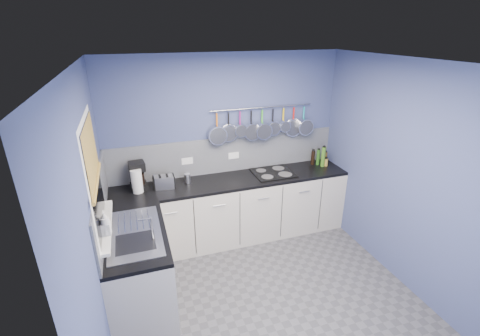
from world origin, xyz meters
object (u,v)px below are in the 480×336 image
soap_bottle_a (105,223)px  canister (187,178)px  toaster (164,182)px  paper_towel (137,181)px  coffee_maker (138,176)px  hob (273,173)px  soap_bottle_b (106,226)px

soap_bottle_a → canister: 1.53m
toaster → paper_towel: bearing=-171.1°
paper_towel → toaster: paper_towel is taller
soap_bottle_a → paper_towel: size_ratio=0.81×
coffee_maker → canister: coffee_maker is taller
canister → hob: bearing=-4.2°
soap_bottle_b → paper_towel: size_ratio=0.58×
soap_bottle_b → hob: soap_bottle_b is taller
toaster → canister: bearing=18.0°
soap_bottle_b → hob: (2.12, 1.10, -0.23)m
paper_towel → canister: bearing=8.3°
hob → soap_bottle_b: bearing=-152.5°
canister → soap_bottle_a: bearing=-128.4°
soap_bottle_b → coffee_maker: (0.33, 1.19, -0.06)m
coffee_maker → toaster: 0.32m
soap_bottle_a → canister: size_ratio=2.03×
soap_bottle_a → paper_towel: (0.31, 1.10, -0.12)m
paper_towel → hob: paper_towel is taller
soap_bottle_a → toaster: size_ratio=0.97×
coffee_maker → soap_bottle_a: bearing=-111.9°
coffee_maker → toaster: (0.30, -0.07, -0.10)m
coffee_maker → canister: 0.62m
canister → hob: canister is taller
soap_bottle_a → coffee_maker: soap_bottle_a is taller
soap_bottle_b → coffee_maker: 1.24m
soap_bottle_a → hob: soap_bottle_a is taller
toaster → canister: toaster is taller
toaster → hob: bearing=4.5°
paper_towel → hob: 1.82m
soap_bottle_b → toaster: soap_bottle_b is taller
paper_towel → soap_bottle_b: bearing=-105.8°
coffee_maker → toaster: coffee_maker is taller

